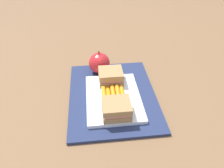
% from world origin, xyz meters
% --- Properties ---
extents(ground_plane, '(2.40, 2.40, 0.00)m').
position_xyz_m(ground_plane, '(0.00, 0.00, 0.00)').
color(ground_plane, brown).
extents(lunchbag_mat, '(0.36, 0.28, 0.01)m').
position_xyz_m(lunchbag_mat, '(0.00, 0.00, 0.01)').
color(lunchbag_mat, navy).
rests_on(lunchbag_mat, ground_plane).
extents(food_tray, '(0.23, 0.17, 0.01)m').
position_xyz_m(food_tray, '(-0.03, 0.00, 0.02)').
color(food_tray, white).
rests_on(food_tray, lunchbag_mat).
extents(sandwich_half_left, '(0.07, 0.08, 0.04)m').
position_xyz_m(sandwich_half_left, '(-0.10, 0.00, 0.04)').
color(sandwich_half_left, '#9E7A4C').
rests_on(sandwich_half_left, food_tray).
extents(sandwich_half_right, '(0.07, 0.08, 0.04)m').
position_xyz_m(sandwich_half_right, '(0.05, 0.00, 0.04)').
color(sandwich_half_right, '#9E7A4C').
rests_on(sandwich_half_right, food_tray).
extents(carrot_sticks_bundle, '(0.08, 0.07, 0.02)m').
position_xyz_m(carrot_sticks_bundle, '(-0.03, 0.00, 0.03)').
color(carrot_sticks_bundle, orange).
rests_on(carrot_sticks_bundle, food_tray).
extents(apple, '(0.08, 0.08, 0.09)m').
position_xyz_m(apple, '(0.13, 0.03, 0.05)').
color(apple, red).
rests_on(apple, lunchbag_mat).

